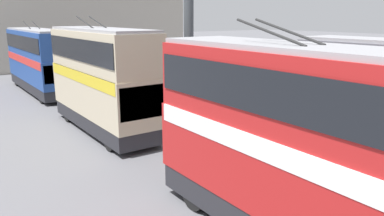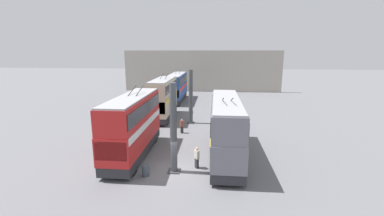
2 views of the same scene
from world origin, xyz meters
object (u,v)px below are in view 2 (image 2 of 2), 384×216
object	(u,v)px
bus_left_near	(226,125)
person_aisle_midway	(182,126)
bus_right_far	(177,86)
person_by_left_row	(197,157)
bus_right_mid	(163,96)
oil_drum	(146,170)
bus_right_near	(133,122)

from	to	relation	value
bus_left_near	person_aisle_midway	world-z (taller)	bus_left_near
bus_right_far	person_by_left_row	bearing A→B (deg)	-168.52
bus_right_far	person_aisle_midway	bearing A→B (deg)	-170.03
bus_right_mid	oil_drum	size ratio (longest dim) A/B	10.24
bus_right_far	person_aisle_midway	size ratio (longest dim) A/B	6.99
bus_right_near	bus_right_far	bearing A→B (deg)	0.00
person_by_left_row	oil_drum	distance (m)	4.07
bus_left_near	bus_right_far	distance (m)	26.83
bus_left_near	bus_right_mid	size ratio (longest dim) A/B	1.26
bus_right_far	oil_drum	world-z (taller)	bus_right_far
bus_right_mid	person_aisle_midway	distance (m)	7.57
bus_left_near	bus_right_mid	world-z (taller)	bus_right_mid
person_aisle_midway	oil_drum	world-z (taller)	person_aisle_midway
bus_right_mid	bus_right_far	world-z (taller)	bus_right_mid
bus_left_near	bus_right_mid	xyz separation A→B (m)	(12.61, 8.05, 0.18)
bus_left_near	oil_drum	bearing A→B (deg)	125.14
bus_right_near	person_by_left_row	bearing A→B (deg)	-109.68
person_aisle_midway	person_by_left_row	bearing A→B (deg)	167.47
bus_left_near	bus_right_far	bearing A→B (deg)	17.45
bus_right_near	person_aisle_midway	world-z (taller)	bus_right_near
bus_right_near	oil_drum	distance (m)	4.97
person_by_left_row	bus_right_far	bearing A→B (deg)	-117.28
bus_right_mid	bus_left_near	bearing A→B (deg)	-147.47
bus_right_mid	oil_drum	world-z (taller)	bus_right_mid
person_by_left_row	person_aisle_midway	distance (m)	9.10
bus_right_near	bus_left_near	bearing A→B (deg)	-86.30
bus_right_far	person_aisle_midway	world-z (taller)	bus_right_far
bus_right_mid	oil_drum	bearing A→B (deg)	-173.11
bus_right_far	oil_drum	distance (m)	29.99
bus_right_mid	person_aisle_midway	bearing A→B (deg)	-151.92
bus_right_mid	bus_right_far	distance (m)	12.98
bus_right_near	bus_right_mid	size ratio (longest dim) A/B	1.11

